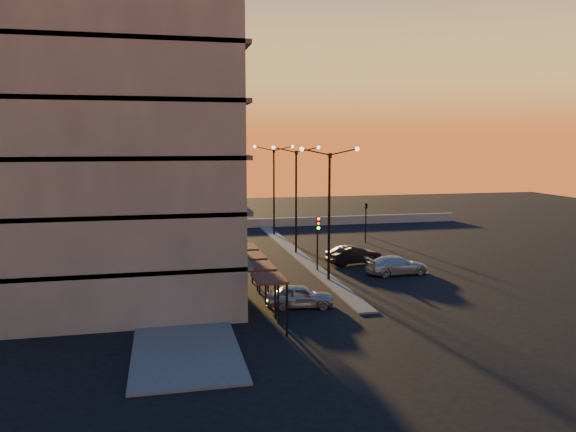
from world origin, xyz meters
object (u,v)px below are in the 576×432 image
at_px(car_hatchback, 300,296).
at_px(car_sedan, 354,255).
at_px(car_wagon, 397,265).
at_px(traffic_light_main, 318,234).
at_px(streetlamp_mid, 296,191).

distance_m(car_hatchback, car_sedan, 12.85).
bearing_deg(car_wagon, car_hatchback, 122.66).
xyz_separation_m(car_hatchback, car_wagon, (9.11, 6.60, -0.00)).
xyz_separation_m(traffic_light_main, car_wagon, (5.61, -2.04, -2.20)).
distance_m(traffic_light_main, car_wagon, 6.36).
height_order(traffic_light_main, car_hatchback, traffic_light_main).
distance_m(car_hatchback, car_wagon, 11.25).
relative_size(car_sedan, car_wagon, 0.95).
xyz_separation_m(traffic_light_main, car_hatchback, (-3.50, -8.64, -2.20)).
height_order(car_sedan, car_wagon, car_sedan).
bearing_deg(car_sedan, streetlamp_mid, 23.22).
bearing_deg(traffic_light_main, streetlamp_mid, 90.00).
relative_size(streetlamp_mid, car_wagon, 2.01).
bearing_deg(car_hatchback, car_wagon, -44.28).
relative_size(car_hatchback, car_sedan, 0.90).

